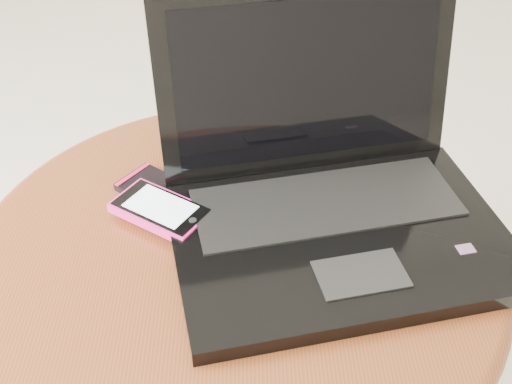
{
  "coord_description": "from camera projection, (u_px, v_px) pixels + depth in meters",
  "views": [
    {
      "loc": [
        -0.02,
        -0.58,
        1.03
      ],
      "look_at": [
        -0.01,
        -0.01,
        0.57
      ],
      "focal_mm": 44.56,
      "sensor_mm": 36.0,
      "label": 1
    }
  ],
  "objects": [
    {
      "name": "table",
      "position": [
        238.0,
        302.0,
        0.82
      ],
      "size": [
        0.64,
        0.64,
        0.51
      ],
      "color": "#4C2B10",
      "rests_on": "ground"
    },
    {
      "name": "laptop",
      "position": [
        330.0,
        190.0,
        0.76
      ],
      "size": [
        0.44,
        0.39,
        0.25
      ],
      "color": "black",
      "rests_on": "table"
    },
    {
      "name": "phone_black",
      "position": [
        162.0,
        192.0,
        0.82
      ],
      "size": [
        0.13,
        0.12,
        0.01
      ],
      "color": "black",
      "rests_on": "table"
    },
    {
      "name": "phone_pink",
      "position": [
        161.0,
        210.0,
        0.77
      ],
      "size": [
        0.13,
        0.12,
        0.01
      ],
      "color": "#FF2895",
      "rests_on": "phone_black"
    }
  ]
}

